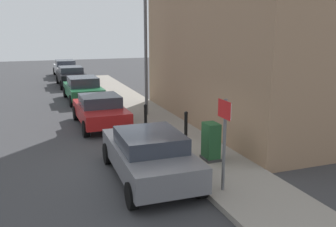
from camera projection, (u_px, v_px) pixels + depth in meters
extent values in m
plane|color=#38383A|center=(138.00, 165.00, 11.23)|extent=(80.00, 80.00, 0.00)
cube|color=gray|center=(146.00, 115.00, 17.39)|extent=(2.25, 30.00, 0.15)
cube|color=#937256|center=(260.00, 9.00, 15.51)|extent=(6.45, 11.06, 9.71)
cube|color=slate|center=(149.00, 157.00, 10.05)|extent=(1.87, 4.21, 0.63)
cube|color=#2D333D|center=(150.00, 140.00, 9.80)|extent=(1.62, 1.96, 0.44)
cylinder|color=black|center=(108.00, 154.00, 11.26)|extent=(0.23, 0.64, 0.64)
cylinder|color=black|center=(161.00, 148.00, 11.81)|extent=(0.23, 0.64, 0.64)
cylinder|color=black|center=(132.00, 196.00, 8.43)|extent=(0.23, 0.64, 0.64)
cylinder|color=black|center=(200.00, 185.00, 8.98)|extent=(0.23, 0.64, 0.64)
cube|color=maroon|center=(100.00, 112.00, 15.55)|extent=(1.86, 3.98, 0.56)
cube|color=#2D333D|center=(100.00, 101.00, 15.42)|extent=(1.60, 1.73, 0.48)
cylinder|color=black|center=(76.00, 113.00, 16.61)|extent=(0.23, 0.64, 0.64)
cylinder|color=black|center=(113.00, 110.00, 17.20)|extent=(0.23, 0.64, 0.64)
cylinder|color=black|center=(86.00, 129.00, 14.02)|extent=(0.23, 0.64, 0.64)
cylinder|color=black|center=(129.00, 125.00, 14.61)|extent=(0.23, 0.64, 0.64)
cube|color=#195933|center=(83.00, 90.00, 20.95)|extent=(1.86, 4.15, 0.56)
cube|color=#2D333D|center=(83.00, 82.00, 20.72)|extent=(1.60, 1.93, 0.53)
cylinder|color=black|center=(65.00, 92.00, 22.08)|extent=(0.23, 0.64, 0.64)
cylinder|color=black|center=(93.00, 90.00, 22.67)|extent=(0.23, 0.64, 0.64)
cylinder|color=black|center=(72.00, 101.00, 19.35)|extent=(0.23, 0.64, 0.64)
cylinder|color=black|center=(103.00, 99.00, 19.94)|extent=(0.23, 0.64, 0.64)
cube|color=black|center=(71.00, 77.00, 26.38)|extent=(1.81, 4.23, 0.66)
cube|color=#2D333D|center=(71.00, 70.00, 26.29)|extent=(1.57, 2.01, 0.43)
cylinder|color=black|center=(58.00, 79.00, 27.57)|extent=(0.23, 0.64, 0.64)
cylinder|color=black|center=(80.00, 78.00, 28.15)|extent=(0.23, 0.64, 0.64)
cylinder|color=black|center=(62.00, 85.00, 24.75)|extent=(0.23, 0.64, 0.64)
cylinder|color=black|center=(86.00, 84.00, 25.33)|extent=(0.23, 0.64, 0.64)
cube|color=#B7B7BC|center=(65.00, 69.00, 31.52)|extent=(1.73, 4.46, 0.62)
cube|color=#2D333D|center=(65.00, 63.00, 31.21)|extent=(1.51, 2.14, 0.51)
cylinder|color=black|center=(55.00, 71.00, 32.84)|extent=(0.23, 0.64, 0.64)
cylinder|color=black|center=(73.00, 70.00, 33.39)|extent=(0.23, 0.64, 0.64)
cylinder|color=black|center=(58.00, 75.00, 29.80)|extent=(0.23, 0.64, 0.64)
cylinder|color=black|center=(78.00, 75.00, 30.34)|extent=(0.23, 0.64, 0.64)
cube|color=#1E4C28|center=(211.00, 142.00, 11.11)|extent=(0.40, 0.55, 1.15)
cube|color=#333333|center=(211.00, 158.00, 11.23)|extent=(0.46, 0.61, 0.08)
cylinder|color=black|center=(186.00, 127.00, 13.16)|extent=(0.12, 0.12, 0.95)
sphere|color=black|center=(186.00, 113.00, 13.05)|extent=(0.14, 0.14, 0.14)
cylinder|color=black|center=(146.00, 118.00, 14.42)|extent=(0.12, 0.12, 0.95)
sphere|color=black|center=(145.00, 106.00, 14.30)|extent=(0.14, 0.14, 0.14)
cylinder|color=#59595B|center=(224.00, 146.00, 8.88)|extent=(0.08, 0.08, 2.30)
cube|color=white|center=(225.00, 109.00, 8.67)|extent=(0.03, 0.56, 0.40)
cube|color=red|center=(224.00, 109.00, 8.66)|extent=(0.01, 0.60, 0.44)
cylinder|color=#59595B|center=(146.00, 55.00, 16.47)|extent=(0.14, 0.14, 5.50)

